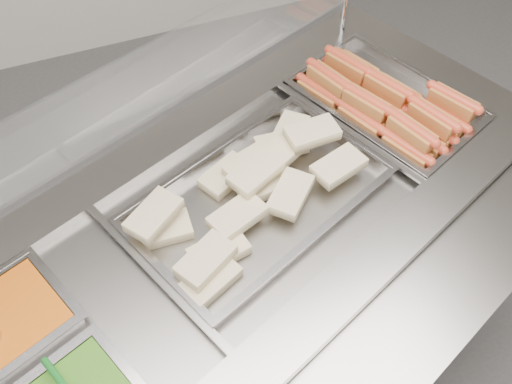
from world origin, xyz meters
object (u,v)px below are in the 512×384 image
object	(u,v)px
pan_wraps	(259,201)
pan_hotdogs	(384,108)
steam_counter	(245,288)
sneeze_guard	(178,63)

from	to	relation	value
pan_wraps	pan_hotdogs	bearing A→B (deg)	22.34
steam_counter	sneeze_guard	size ratio (longest dim) A/B	1.25
sneeze_guard	pan_hotdogs	size ratio (longest dim) A/B	2.57
steam_counter	pan_wraps	xyz separation A→B (m)	(0.05, 0.02, 0.42)
pan_hotdogs	pan_wraps	xyz separation A→B (m)	(-0.51, -0.21, 0.01)
steam_counter	pan_hotdogs	xyz separation A→B (m)	(0.57, 0.23, 0.40)
steam_counter	sneeze_guard	world-z (taller)	sneeze_guard
sneeze_guard	pan_wraps	bearing A→B (deg)	-52.31
steam_counter	pan_hotdogs	bearing A→B (deg)	22.34
pan_hotdogs	pan_wraps	distance (m)	0.56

